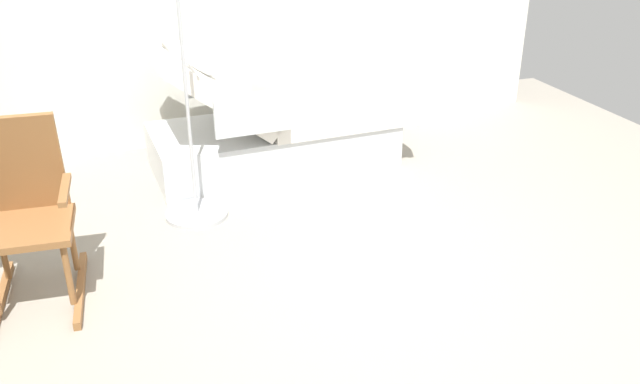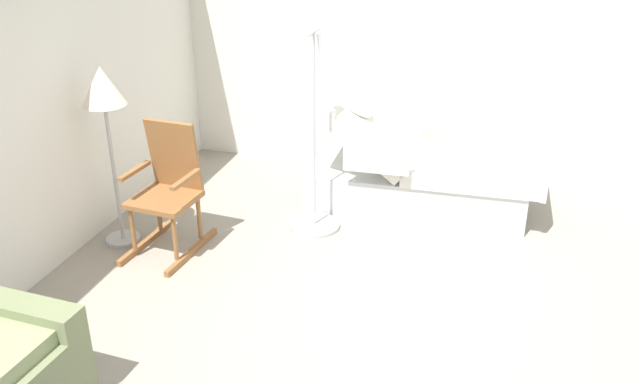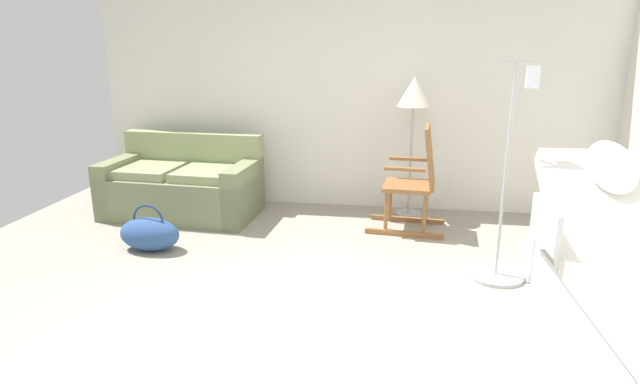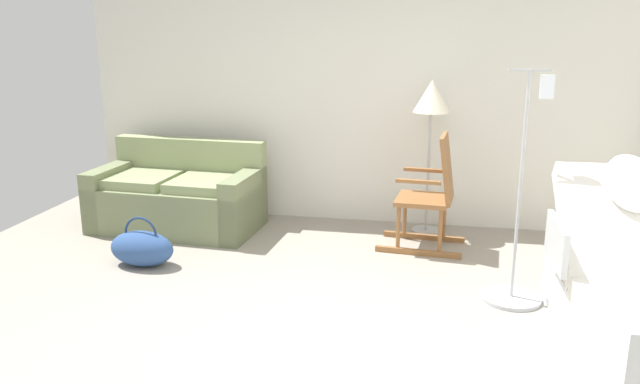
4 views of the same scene
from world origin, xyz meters
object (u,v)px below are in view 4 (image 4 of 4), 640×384
(rocking_chair, at_px, (432,194))
(iv_pole, at_px, (515,268))
(couch, at_px, (178,198))
(duffel_bag, at_px, (142,248))
(floor_lamp, at_px, (431,107))

(rocking_chair, height_order, iv_pole, iv_pole)
(couch, bearing_deg, rocking_chair, -2.73)
(duffel_bag, bearing_deg, iv_pole, -2.17)
(rocking_chair, bearing_deg, duffel_bag, -159.02)
(iv_pole, bearing_deg, duffel_bag, 177.83)
(duffel_bag, distance_m, iv_pole, 3.01)
(couch, xyz_separation_m, rocking_chair, (2.47, -0.12, 0.20))
(rocking_chair, distance_m, floor_lamp, 0.85)
(iv_pole, bearing_deg, couch, 159.89)
(couch, height_order, rocking_chair, rocking_chair)
(rocking_chair, xyz_separation_m, floor_lamp, (-0.05, 0.44, 0.72))
(duffel_bag, xyz_separation_m, iv_pole, (3.00, -0.11, 0.10))
(duffel_bag, bearing_deg, couch, 96.01)
(floor_lamp, distance_m, iv_pole, 1.89)
(couch, height_order, duffel_bag, couch)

